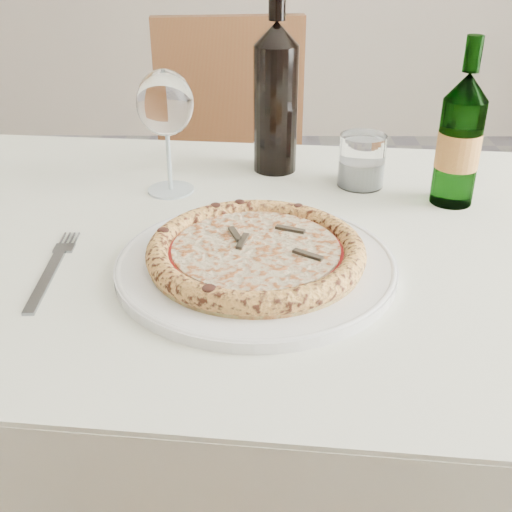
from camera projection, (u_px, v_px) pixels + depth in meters
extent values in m
cube|color=#582D17|center=(256.00, 251.00, 0.92)|extent=(1.35, 0.86, 0.04)
cube|color=silver|center=(256.00, 237.00, 0.91)|extent=(1.42, 0.93, 0.01)
cube|color=silver|center=(258.00, 198.00, 1.31)|extent=(1.35, 0.01, 0.22)
cube|color=#582D17|center=(236.00, 222.00, 1.65)|extent=(0.42, 0.42, 0.04)
cube|color=#582D17|center=(230.00, 108.00, 1.68)|extent=(0.39, 0.08, 0.46)
cylinder|color=#582D17|center=(288.00, 267.00, 1.92)|extent=(0.04, 0.04, 0.43)
cylinder|color=#582D17|center=(306.00, 331.00, 1.63)|extent=(0.04, 0.04, 0.43)
cylinder|color=#582D17|center=(178.00, 272.00, 1.89)|extent=(0.04, 0.04, 0.43)
cylinder|color=#582D17|center=(176.00, 338.00, 1.61)|extent=(0.04, 0.04, 0.43)
cylinder|color=white|center=(256.00, 265.00, 0.81)|extent=(0.36, 0.36, 0.01)
torus|color=white|center=(256.00, 262.00, 0.81)|extent=(0.35, 0.35, 0.01)
cylinder|color=tan|center=(256.00, 256.00, 0.81)|extent=(0.27, 0.27, 0.01)
torus|color=#E3A04C|center=(256.00, 250.00, 0.80)|extent=(0.28, 0.28, 0.03)
cylinder|color=#AA0910|center=(256.00, 250.00, 0.80)|extent=(0.23, 0.23, 0.00)
cylinder|color=beige|center=(256.00, 248.00, 0.80)|extent=(0.21, 0.21, 0.00)
cube|color=black|center=(277.00, 245.00, 0.80)|extent=(0.04, 0.01, 0.00)
cube|color=black|center=(256.00, 230.00, 0.84)|extent=(0.01, 0.04, 0.00)
cube|color=black|center=(208.00, 245.00, 0.80)|extent=(0.04, 0.01, 0.00)
cube|color=black|center=(256.00, 257.00, 0.77)|extent=(0.01, 0.04, 0.00)
cube|color=slate|center=(45.00, 281.00, 0.79)|extent=(0.02, 0.15, 0.00)
cube|color=slate|center=(65.00, 247.00, 0.87)|extent=(0.03, 0.02, 0.00)
cylinder|color=slate|center=(64.00, 237.00, 0.89)|extent=(0.00, 0.04, 0.00)
cylinder|color=slate|center=(68.00, 237.00, 0.89)|extent=(0.00, 0.04, 0.00)
cylinder|color=slate|center=(73.00, 237.00, 0.89)|extent=(0.00, 0.04, 0.00)
cylinder|color=slate|center=(78.00, 237.00, 0.89)|extent=(0.00, 0.04, 0.00)
cylinder|color=silver|center=(171.00, 190.00, 1.04)|extent=(0.07, 0.07, 0.00)
cylinder|color=silver|center=(169.00, 160.00, 1.02)|extent=(0.01, 0.01, 0.10)
ellipsoid|color=white|center=(165.00, 103.00, 0.98)|extent=(0.09, 0.09, 0.10)
cylinder|color=white|center=(362.00, 161.00, 1.05)|extent=(0.08, 0.08, 0.09)
cylinder|color=silver|center=(361.00, 173.00, 1.06)|extent=(0.07, 0.07, 0.04)
cylinder|color=#316B2C|center=(458.00, 153.00, 0.97)|extent=(0.06, 0.06, 0.16)
cone|color=#316B2C|center=(468.00, 86.00, 0.92)|extent=(0.06, 0.06, 0.04)
cylinder|color=#316B2C|center=(473.00, 54.00, 0.90)|extent=(0.02, 0.02, 0.05)
cylinder|color=gold|center=(458.00, 150.00, 0.97)|extent=(0.07, 0.07, 0.06)
cylinder|color=black|center=(276.00, 110.00, 1.08)|extent=(0.07, 0.07, 0.21)
cone|color=black|center=(277.00, 33.00, 1.02)|extent=(0.07, 0.07, 0.04)
cylinder|color=black|center=(277.00, 2.00, 1.00)|extent=(0.03, 0.03, 0.05)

